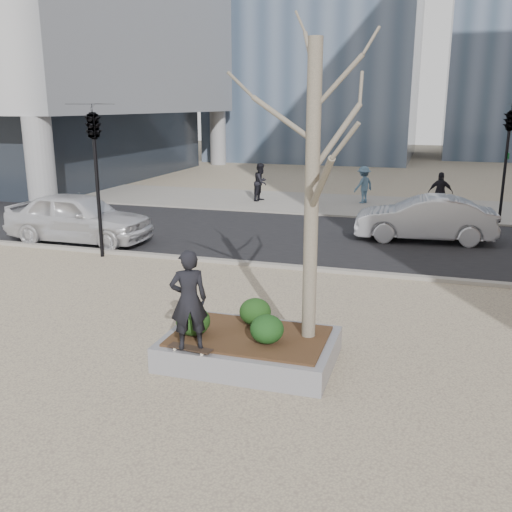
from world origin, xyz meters
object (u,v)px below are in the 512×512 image
(planter, at_px, (250,349))
(police_car, at_px, (79,217))
(skateboarder, at_px, (189,300))
(skateboard, at_px, (190,350))

(planter, height_order, police_car, police_car)
(police_car, bearing_deg, skateboarder, -137.07)
(skateboard, bearing_deg, skateboarder, -173.33)
(skateboarder, bearing_deg, police_car, -76.33)
(police_car, bearing_deg, skateboard, -137.07)
(planter, relative_size, skateboarder, 1.78)
(skateboard, xyz_separation_m, skateboarder, (-0.00, 0.00, 0.88))
(skateboarder, bearing_deg, skateboard, 150.32)
(skateboard, xyz_separation_m, police_car, (-7.44, 7.88, 0.37))
(skateboarder, height_order, police_car, skateboarder)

